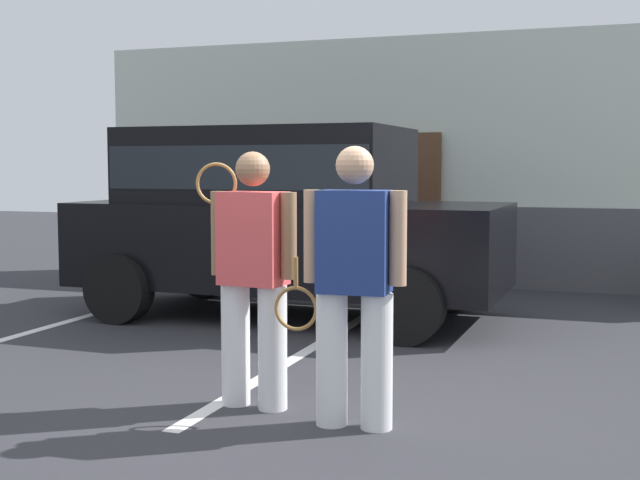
{
  "coord_description": "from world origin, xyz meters",
  "views": [
    {
      "loc": [
        2.04,
        -5.21,
        1.65
      ],
      "look_at": [
        -0.21,
        1.2,
        1.05
      ],
      "focal_mm": 47.49,
      "sensor_mm": 36.0,
      "label": 1
    }
  ],
  "objects": [
    {
      "name": "ground_plane",
      "position": [
        0.0,
        0.0,
        0.0
      ],
      "size": [
        40.0,
        40.0,
        0.0
      ],
      "primitive_type": "plane",
      "color": "#2D2D33"
    },
    {
      "name": "parking_stripe_0",
      "position": [
        -3.42,
        1.5,
        0.0
      ],
      "size": [
        0.12,
        4.4,
        0.01
      ],
      "primitive_type": "cube",
      "color": "silver",
      "rests_on": "ground_plane"
    },
    {
      "name": "tennis_player_man",
      "position": [
        -0.27,
        -0.0,
        0.91
      ],
      "size": [
        0.78,
        0.31,
        1.74
      ],
      "rotation": [
        0.0,
        0.0,
        3.05
      ],
      "color": "white",
      "rests_on": "ground_plane"
    },
    {
      "name": "house_frontage",
      "position": [
        -0.01,
        6.42,
        1.61
      ],
      "size": [
        10.79,
        0.4,
        3.43
      ],
      "color": "silver",
      "rests_on": "ground_plane"
    },
    {
      "name": "parked_suv",
      "position": [
        -1.41,
        3.3,
        1.15
      ],
      "size": [
        4.63,
        2.22,
        2.05
      ],
      "rotation": [
        0.0,
        0.0,
        -0.02
      ],
      "color": "black",
      "rests_on": "ground_plane"
    },
    {
      "name": "parking_stripe_1",
      "position": [
        -0.53,
        1.5,
        0.0
      ],
      "size": [
        0.12,
        4.4,
        0.01
      ],
      "primitive_type": "cube",
      "color": "silver",
      "rests_on": "ground_plane"
    },
    {
      "name": "tennis_player_woman",
      "position": [
        0.5,
        -0.2,
        0.92
      ],
      "size": [
        0.91,
        0.3,
        1.77
      ],
      "rotation": [
        0.0,
        0.0,
        3.2
      ],
      "color": "white",
      "rests_on": "ground_plane"
    }
  ]
}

